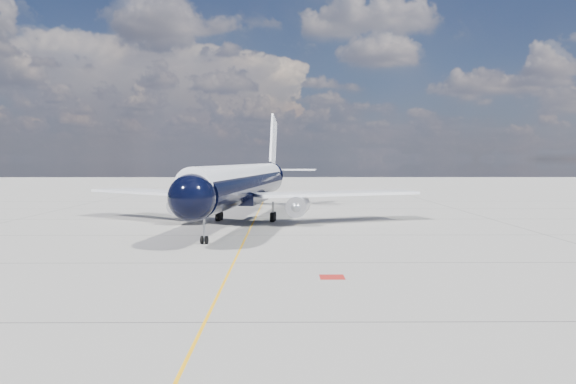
{
  "coord_description": "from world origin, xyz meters",
  "views": [
    {
      "loc": [
        3.69,
        -45.72,
        7.59
      ],
      "look_at": [
        4.15,
        15.61,
        4.0
      ],
      "focal_mm": 35.0,
      "sensor_mm": 36.0,
      "label": 1
    }
  ],
  "objects": [
    {
      "name": "main_airliner",
      "position": [
        -0.98,
        22.78,
        4.62
      ],
      "size": [
        42.02,
        51.51,
        14.89
      ],
      "rotation": [
        0.0,
        0.0,
        -0.13
      ],
      "color": "black",
      "rests_on": "ground"
    },
    {
      "name": "taxiway_centerline",
      "position": [
        0.0,
        25.0,
        0.0
      ],
      "size": [
        0.16,
        160.0,
        0.01
      ],
      "primitive_type": "cube",
      "color": "#FFAD0D",
      "rests_on": "ground"
    },
    {
      "name": "red_marking",
      "position": [
        6.8,
        -10.0,
        0.0
      ],
      "size": [
        1.6,
        1.6,
        0.01
      ],
      "primitive_type": "cube",
      "color": "maroon",
      "rests_on": "ground"
    },
    {
      "name": "ground",
      "position": [
        0.0,
        30.0,
        0.0
      ],
      "size": [
        320.0,
        320.0,
        0.0
      ],
      "primitive_type": "plane",
      "color": "gray",
      "rests_on": "ground"
    }
  ]
}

